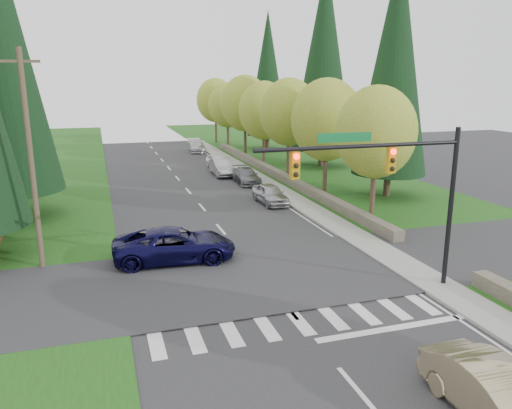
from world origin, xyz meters
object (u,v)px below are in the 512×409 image
suv_navy (175,245)px  parked_car_e (198,147)px  sedan_champagne (497,396)px  parked_car_b (246,176)px  parked_car_c (222,167)px  parked_car_d (218,161)px  parked_car_a (270,194)px

suv_navy → parked_car_e: 38.11m
suv_navy → sedan_champagne: bearing=-153.2°
parked_car_b → parked_car_c: 4.37m
parked_car_d → sedan_champagne: bearing=-96.4°
suv_navy → parked_car_e: suv_navy is taller
parked_car_c → parked_car_d: 3.75m
parked_car_c → parked_car_d: size_ratio=1.14×
suv_navy → parked_car_d: size_ratio=1.43×
parked_car_e → parked_car_d: bearing=-83.9°
parked_car_a → suv_navy: bearing=-133.4°
sedan_champagne → parked_car_d: bearing=86.6°
parked_car_a → parked_car_d: size_ratio=1.00×
parked_car_b → parked_car_c: bearing=106.9°
parked_car_d → parked_car_e: (0.33, 12.17, -0.05)m
sedan_champagne → parked_car_c: 35.68m
parked_car_c → parked_car_d: (0.49, 3.71, -0.07)m
parked_car_d → parked_car_a: bearing=-92.8°
sedan_champagne → parked_car_c: size_ratio=0.98×
suv_navy → parked_car_a: bearing=-37.0°
parked_car_a → parked_car_b: bearing=84.3°
sedan_champagne → parked_car_b: bearing=84.8°
suv_navy → parked_car_b: bearing=-23.2°
parked_car_a → parked_car_b: 7.48m
sedan_champagne → parked_car_a: size_ratio=1.12×
parked_car_a → parked_car_d: parked_car_d is taller
parked_car_b → parked_car_e: size_ratio=0.99×
parked_car_d → parked_car_e: bearing=84.9°
parked_car_a → parked_car_d: 15.41m
parked_car_b → parked_car_d: 7.96m
parked_car_a → parked_car_e: (0.13, 27.57, -0.05)m
sedan_champagne → parked_car_e: 51.58m
suv_navy → parked_car_c: suv_navy is taller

